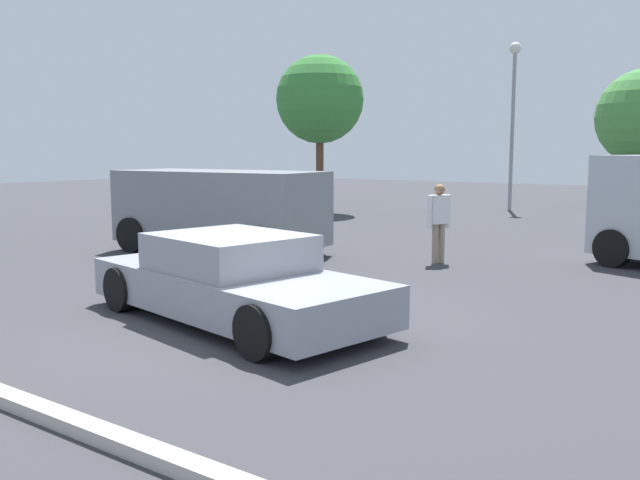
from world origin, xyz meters
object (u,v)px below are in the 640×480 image
at_px(sedan_foreground, 234,281).
at_px(suv_dark, 219,208).
at_px(light_post_near, 513,97).
at_px(pedestrian, 439,216).

xyz_separation_m(sedan_foreground, suv_dark, (-4.49, 4.40, 0.47)).
bearing_deg(sedan_foreground, light_post_near, 110.21).
height_order(sedan_foreground, light_post_near, light_post_near).
xyz_separation_m(sedan_foreground, light_post_near, (-3.03, 18.86, 3.75)).
bearing_deg(suv_dark, pedestrian, -166.35).
relative_size(sedan_foreground, suv_dark, 0.98).
bearing_deg(light_post_near, suv_dark, -95.77).
height_order(sedan_foreground, pedestrian, pedestrian).
bearing_deg(light_post_near, sedan_foreground, -80.88).
xyz_separation_m(suv_dark, light_post_near, (1.46, 14.46, 3.28)).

